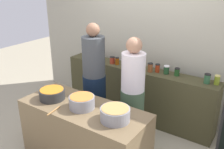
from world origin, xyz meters
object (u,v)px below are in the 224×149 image
preserve_jar_0 (89,55)px  preserve_jar_4 (131,62)px  preserve_jar_1 (101,56)px  preserve_jar_5 (135,64)px  preserve_jar_9 (177,72)px  preserve_jar_10 (207,79)px  cooking_pot_left (52,94)px  preserve_jar_7 (157,68)px  cook_in_cap (132,98)px  cook_with_tongs (94,85)px  cooking_pot_right (115,114)px  preserve_jar_3 (117,61)px  preserve_jar_8 (166,70)px  preserve_jar_11 (217,80)px  preserve_jar_6 (150,67)px  cooking_pot_center (82,102)px  preserve_jar_2 (112,60)px  wooden_spoon (54,111)px

preserve_jar_0 → preserve_jar_4: 0.86m
preserve_jar_1 → preserve_jar_4: size_ratio=1.33×
preserve_jar_5 → preserve_jar_9: preserve_jar_5 is taller
preserve_jar_10 → cooking_pot_left: bearing=-138.1°
preserve_jar_7 → cook_in_cap: bearing=-92.8°
cook_with_tongs → preserve_jar_5: bearing=68.5°
preserve_jar_1 → cooking_pot_right: preserve_jar_1 is taller
preserve_jar_3 → cooking_pot_left: (-0.12, -1.41, -0.10)m
preserve_jar_8 → preserve_jar_9: size_ratio=1.08×
preserve_jar_9 → preserve_jar_11: size_ratio=0.89×
preserve_jar_1 → preserve_jar_4: bearing=3.6°
preserve_jar_9 → cook_in_cap: bearing=-114.9°
preserve_jar_6 → cooking_pot_center: 1.41m
preserve_jar_2 → cook_with_tongs: size_ratio=0.07×
preserve_jar_1 → preserve_jar_6: bearing=-3.3°
preserve_jar_5 → preserve_jar_11: bearing=2.8°
preserve_jar_1 → cooking_pot_left: 1.50m
cooking_pot_left → preserve_jar_6: bearing=62.3°
cooking_pot_left → preserve_jar_10: bearing=41.9°
preserve_jar_1 → preserve_jar_4: 0.61m
preserve_jar_3 → preserve_jar_10: 1.51m
preserve_jar_6 → preserve_jar_3: bearing=-179.6°
cook_with_tongs → cooking_pot_center: bearing=-64.1°
preserve_jar_5 → wooden_spoon: bearing=-96.7°
preserve_jar_6 → cooking_pot_left: preserve_jar_6 is taller
preserve_jar_0 → preserve_jar_3: 0.63m
preserve_jar_11 → wooden_spoon: bearing=-130.8°
preserve_jar_0 → preserve_jar_5: size_ratio=0.85×
preserve_jar_0 → preserve_jar_6: (1.26, -0.01, 0.01)m
preserve_jar_9 → preserve_jar_3: bearing=-175.3°
preserve_jar_8 → wooden_spoon: preserve_jar_8 is taller
preserve_jar_2 → cook_in_cap: cook_in_cap is taller
wooden_spoon → preserve_jar_11: bearing=49.2°
preserve_jar_6 → cooking_pot_center: (-0.25, -1.38, -0.10)m
preserve_jar_9 → preserve_jar_4: bearing=179.0°
preserve_jar_0 → preserve_jar_8: 1.51m
cooking_pot_right → preserve_jar_9: bearing=83.6°
preserve_jar_3 → cook_in_cap: size_ratio=0.08×
preserve_jar_6 → preserve_jar_11: bearing=4.3°
preserve_jar_9 → preserve_jar_11: 0.59m
preserve_jar_11 → wooden_spoon: preserve_jar_11 is taller
cooking_pot_left → cooking_pot_right: cooking_pot_right is taller
preserve_jar_9 → cooking_pot_center: bearing=-114.7°
preserve_jar_4 → preserve_jar_3: bearing=-155.3°
preserve_jar_4 → preserve_jar_8: bearing=-2.6°
preserve_jar_8 → preserve_jar_0: bearing=-177.8°
preserve_jar_10 → cooking_pot_left: preserve_jar_10 is taller
cooking_pot_left → preserve_jar_4: bearing=77.6°
preserve_jar_11 → preserve_jar_1: bearing=-179.5°
preserve_jar_1 → preserve_jar_11: bearing=0.5°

